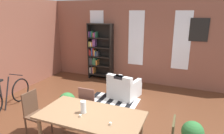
% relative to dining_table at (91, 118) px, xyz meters
% --- Properties ---
extents(ground_plane, '(9.11, 9.11, 0.00)m').
position_rel_dining_table_xyz_m(ground_plane, '(-0.29, 0.47, -0.67)').
color(ground_plane, '#58311D').
extents(back_wall_brick, '(7.57, 0.12, 2.93)m').
position_rel_dining_table_xyz_m(back_wall_brick, '(-0.29, 4.03, 0.79)').
color(back_wall_brick, '#8F5340').
rests_on(back_wall_brick, ground).
extents(window_pane_0, '(0.55, 0.02, 1.90)m').
position_rel_dining_table_xyz_m(window_pane_0, '(-1.82, 3.96, 0.94)').
color(window_pane_0, white).
extents(window_pane_1, '(0.55, 0.02, 1.90)m').
position_rel_dining_table_xyz_m(window_pane_1, '(-0.29, 3.96, 0.94)').
color(window_pane_1, white).
extents(window_pane_2, '(0.55, 0.02, 1.90)m').
position_rel_dining_table_xyz_m(window_pane_2, '(1.25, 3.96, 0.94)').
color(window_pane_2, white).
extents(dining_table, '(1.91, 0.98, 0.75)m').
position_rel_dining_table_xyz_m(dining_table, '(0.00, 0.00, 0.00)').
color(dining_table, '#886444').
rests_on(dining_table, ground).
extents(vase_on_table, '(0.10, 0.10, 0.23)m').
position_rel_dining_table_xyz_m(vase_on_table, '(-0.15, 0.00, 0.19)').
color(vase_on_table, silver).
rests_on(vase_on_table, dining_table).
extents(tealight_candle_0, '(0.04, 0.04, 0.04)m').
position_rel_dining_table_xyz_m(tealight_candle_0, '(-0.12, -0.15, 0.10)').
color(tealight_candle_0, silver).
rests_on(tealight_candle_0, dining_table).
extents(tealight_candle_1, '(0.04, 0.04, 0.04)m').
position_rel_dining_table_xyz_m(tealight_candle_1, '(0.47, -0.19, 0.10)').
color(tealight_candle_1, silver).
rests_on(tealight_candle_1, dining_table).
extents(dining_chair_far_left, '(0.40, 0.40, 0.95)m').
position_rel_dining_table_xyz_m(dining_chair_far_left, '(-0.43, 0.72, -0.16)').
color(dining_chair_far_left, brown).
rests_on(dining_chair_far_left, ground).
extents(dining_chair_head_left, '(0.42, 0.42, 0.95)m').
position_rel_dining_table_xyz_m(dining_chair_head_left, '(-1.33, 0.00, -0.16)').
color(dining_chair_head_left, brown).
rests_on(dining_chair_head_left, ground).
extents(bookshelf_tall, '(0.95, 0.30, 2.11)m').
position_rel_dining_table_xyz_m(bookshelf_tall, '(-1.68, 3.79, 0.38)').
color(bookshelf_tall, black).
rests_on(bookshelf_tall, ground).
extents(armchair_white, '(0.93, 0.93, 0.75)m').
position_rel_dining_table_xyz_m(armchair_white, '(-0.22, 2.51, -0.39)').
color(armchair_white, silver).
rests_on(armchair_white, ground).
extents(bicycle_second, '(0.44, 1.70, 0.89)m').
position_rel_dining_table_xyz_m(bicycle_second, '(-2.87, 0.62, -0.33)').
color(bicycle_second, black).
rests_on(bicycle_second, ground).
extents(potted_plant_by_shelf, '(0.43, 0.43, 0.53)m').
position_rel_dining_table_xyz_m(potted_plant_by_shelf, '(-1.27, 1.06, -0.38)').
color(potted_plant_by_shelf, silver).
rests_on(potted_plant_by_shelf, ground).
extents(potted_plant_corner, '(0.41, 0.41, 0.55)m').
position_rel_dining_table_xyz_m(potted_plant_corner, '(1.75, 0.77, -0.37)').
color(potted_plant_corner, silver).
rests_on(potted_plant_corner, ground).
extents(striped_rug, '(1.45, 1.04, 0.01)m').
position_rel_dining_table_xyz_m(striped_rug, '(-0.41, 2.02, -0.67)').
color(striped_rug, black).
rests_on(striped_rug, ground).
extents(framed_picture, '(0.56, 0.03, 0.72)m').
position_rel_dining_table_xyz_m(framed_picture, '(1.72, 3.96, 1.31)').
color(framed_picture, black).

